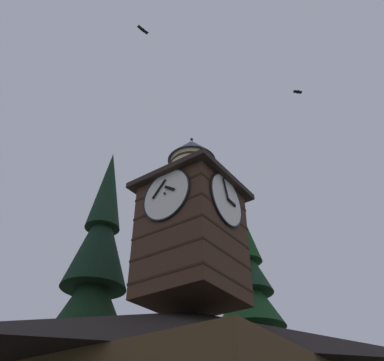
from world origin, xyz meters
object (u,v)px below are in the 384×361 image
(flying_bird_high, at_px, (298,92))
(pine_tree_aside, at_px, (254,358))
(flying_bird_low, at_px, (143,30))
(clock_tower, at_px, (192,225))
(pine_tree_behind, at_px, (88,325))

(flying_bird_high, bearing_deg, pine_tree_aside, -120.47)
(pine_tree_aside, relative_size, flying_bird_low, 26.65)
(flying_bird_high, distance_m, flying_bird_low, 11.02)
(pine_tree_aside, height_order, flying_bird_high, flying_bird_high)
(clock_tower, bearing_deg, flying_bird_high, 142.80)
(pine_tree_aside, distance_m, flying_bird_low, 18.68)
(clock_tower, distance_m, pine_tree_behind, 6.79)
(clock_tower, xyz_separation_m, flying_bird_high, (-5.58, 4.24, 10.78))
(clock_tower, distance_m, flying_bird_high, 12.85)
(pine_tree_aside, bearing_deg, flying_bird_high, 59.53)
(flying_bird_low, bearing_deg, pine_tree_behind, -126.18)
(flying_bird_high, bearing_deg, flying_bird_low, -21.28)
(pine_tree_aside, xyz_separation_m, flying_bird_low, (14.02, 2.81, 12.01))
(pine_tree_behind, relative_size, pine_tree_aside, 1.06)
(clock_tower, relative_size, flying_bird_high, 15.63)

